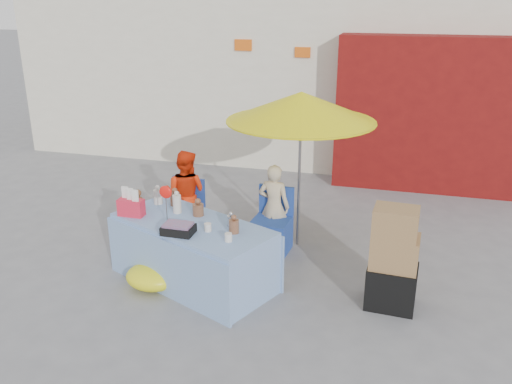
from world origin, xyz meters
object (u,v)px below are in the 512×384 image
(vendor_orange, at_px, (186,194))
(box_stack, at_px, (393,262))
(chair_left, at_px, (184,223))
(vendor_beige, at_px, (274,206))
(chair_right, at_px, (271,233))
(umbrella, at_px, (301,107))
(market_table, at_px, (193,251))

(vendor_orange, distance_m, box_stack, 3.04)
(chair_left, xyz_separation_m, vendor_beige, (1.25, 0.13, 0.32))
(chair_right, bearing_deg, umbrella, 47.97)
(vendor_beige, bearing_deg, vendor_orange, 4.40)
(chair_left, bearing_deg, box_stack, -14.69)
(chair_left, relative_size, chair_right, 1.00)
(box_stack, bearing_deg, chair_left, 160.91)
(market_table, xyz_separation_m, chair_left, (-0.55, 1.04, -0.13))
(chair_right, bearing_deg, vendor_orange, 178.27)
(market_table, relative_size, chair_left, 2.56)
(chair_right, relative_size, box_stack, 0.73)
(umbrella, bearing_deg, vendor_orange, -174.47)
(market_table, height_order, chair_right, market_table)
(market_table, height_order, chair_left, market_table)
(chair_right, relative_size, vendor_beige, 0.73)
(chair_right, height_order, box_stack, box_stack)
(chair_left, xyz_separation_m, umbrella, (1.55, 0.28, 1.64))
(umbrella, bearing_deg, market_table, -126.95)
(market_table, relative_size, box_stack, 1.88)
(umbrella, xyz_separation_m, box_stack, (1.28, -1.26, -1.36))
(umbrella, bearing_deg, box_stack, -44.59)
(umbrella, bearing_deg, chair_right, -136.43)
(chair_left, xyz_separation_m, vendor_orange, (-0.00, 0.13, 0.37))
(chair_left, bearing_deg, market_table, -57.60)
(vendor_orange, relative_size, box_stack, 1.08)
(market_table, xyz_separation_m, chair_right, (0.70, 1.04, -0.13))
(market_table, distance_m, vendor_beige, 1.38)
(umbrella, height_order, box_stack, umbrella)
(market_table, distance_m, umbrella, 2.24)
(vendor_orange, bearing_deg, market_table, 119.66)
(chair_right, bearing_deg, market_table, -119.45)
(chair_right, distance_m, umbrella, 1.69)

